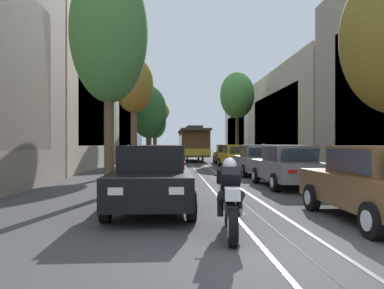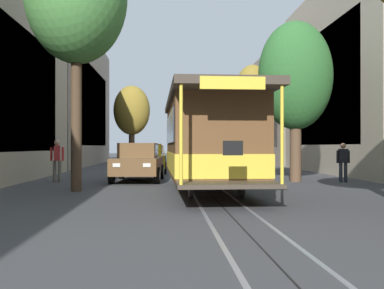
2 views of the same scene
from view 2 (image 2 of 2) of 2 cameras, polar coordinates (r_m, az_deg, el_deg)
ground_plane at (r=21.03m, az=0.41°, el=-4.17°), size 160.00×160.00×0.00m
trolley_track_rails at (r=17.15m, az=1.25°, el=-5.04°), size 1.14×67.09×0.01m
parked_car_black_near_left at (r=40.69m, az=2.05°, el=-1.16°), size 2.02×4.37×1.58m
parked_car_red_second_left at (r=34.62m, az=2.88°, el=-1.32°), size 2.01×4.36×1.58m
parked_car_maroon_mid_left at (r=28.67m, az=4.30°, el=-1.53°), size 2.13×4.41×1.58m
parked_car_brown_near_right at (r=42.18m, az=-4.60°, el=-1.13°), size 2.01×4.36×1.58m
parked_car_grey_second_right at (r=36.03m, az=-4.92°, el=-1.28°), size 2.05×4.38×1.58m
parked_car_grey_mid_right at (r=30.82m, az=-5.28°, el=-1.45°), size 2.07×4.39×1.58m
parked_car_yellow_fourth_right at (r=24.96m, az=-5.55°, el=-1.72°), size 2.09×4.40×1.58m
parked_car_brown_fifth_right at (r=19.25m, az=-6.68°, el=-2.15°), size 2.15×4.42×1.58m
street_tree_kerb_left_near at (r=38.50m, az=4.61°, el=5.21°), size 2.42×2.50×7.40m
street_tree_kerb_left_second at (r=29.43m, az=7.53°, el=6.51°), size 2.22×2.27×6.60m
street_tree_kerb_left_mid at (r=19.51m, az=12.69°, el=8.21°), size 3.05×2.56×6.59m
street_tree_kerb_right_near at (r=39.91m, az=-7.48°, el=4.13°), size 3.12×2.53×6.69m
cable_car_trolley at (r=14.78m, az=1.96°, el=0.63°), size 2.76×9.17×3.28m
motorcycle_with_rider at (r=43.13m, az=-0.27°, el=-1.31°), size 0.60×1.99×1.37m
pedestrian_on_left_pavement at (r=19.42m, az=18.22°, el=-1.86°), size 0.55×0.27×1.57m
pedestrian_on_right_pavement at (r=19.50m, az=-16.38°, el=-1.62°), size 0.55×0.39×1.71m
fire_hydrant at (r=35.83m, az=-7.31°, el=-1.88°), size 0.40×0.22×0.84m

